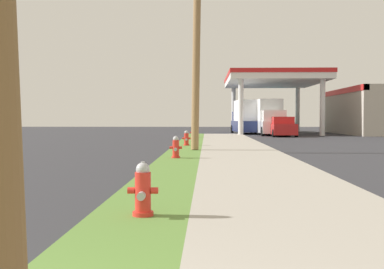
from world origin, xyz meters
The scene contains 11 objects.
fire_hydrant_nearest centered at (0.76, 4.68, 0.45)m, with size 0.42×0.38×0.74m.
fire_hydrant_second centered at (0.59, 14.37, 0.45)m, with size 0.42×0.38×0.74m.
fire_hydrant_third centered at (0.63, 21.88, 0.45)m, with size 0.42×0.37×0.74m.
fire_hydrant_fourth centered at (0.69, 31.73, 0.45)m, with size 0.42×0.37×0.74m.
utility_pole_midground centered at (1.20, 18.94, 5.42)m, with size 0.52×1.70×10.44m.
gas_station_canopy centered at (14.69, 44.11, 2.76)m, with size 16.02×14.51×5.55m.
car_silver_by_near_pump centered at (9.28, 47.57, 0.72)m, with size 2.01×4.53×1.57m.
car_red_by_far_pump centered at (7.64, 37.07, 0.72)m, with size 1.99×4.52×1.57m.
truck_navy_at_forecourt centered at (5.29, 43.66, 1.49)m, with size 2.56×6.53×3.11m.
truck_teal_on_apron centered at (9.34, 51.24, 0.91)m, with size 2.32×5.48×1.97m.
truck_white_at_far_bay centered at (7.07, 40.46, 1.49)m, with size 2.21×6.43×3.11m.
Camera 1 is at (1.64, -1.92, 1.46)m, focal length 45.45 mm.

